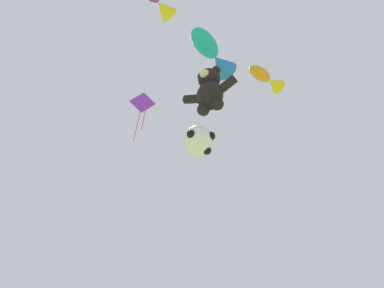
# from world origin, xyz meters

# --- Properties ---
(teddy_bear_kite) EXTENTS (1.83, 0.80, 1.85)m
(teddy_bear_kite) POSITION_xyz_m (1.34, 4.85, 11.09)
(teddy_bear_kite) COLOR black
(soccer_ball_kite) EXTENTS (0.98, 0.97, 0.90)m
(soccer_ball_kite) POSITION_xyz_m (0.85, 5.01, 9.37)
(soccer_ball_kite) COLOR white
(fish_kite_tangerine) EXTENTS (1.03, 1.58, 0.60)m
(fish_kite_tangerine) POSITION_xyz_m (2.51, 7.25, 13.43)
(fish_kite_tangerine) COLOR orange
(fish_kite_teal) EXTENTS (0.88, 2.07, 0.84)m
(fish_kite_teal) POSITION_xyz_m (1.45, 4.98, 12.96)
(fish_kite_teal) COLOR #19ADB2
(diamond_kite) EXTENTS (0.90, 0.71, 2.79)m
(diamond_kite) POSITION_xyz_m (-2.89, 6.90, 14.49)
(diamond_kite) COLOR purple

